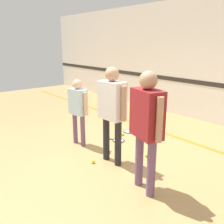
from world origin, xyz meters
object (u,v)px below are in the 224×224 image
at_px(tennis_ball_stray_left, 147,155).
at_px(person_instructor, 112,105).
at_px(racket_second_spare, 130,132).
at_px(tennis_ball_by_spare_racket, 123,134).
at_px(racket_spare_on_floor, 118,140).
at_px(person_student_right, 147,120).
at_px(tennis_ball_near_instructor, 93,161).
at_px(person_student_left, 78,105).

bearing_deg(tennis_ball_stray_left, person_instructor, -112.83).
relative_size(racket_second_spare, tennis_ball_by_spare_racket, 7.80).
bearing_deg(racket_second_spare, person_instructor, -56.22).
relative_size(person_instructor, tennis_ball_stray_left, 25.53).
height_order(person_instructor, racket_spare_on_floor, person_instructor).
bearing_deg(tennis_ball_stray_left, person_student_right, -48.94).
distance_m(person_instructor, tennis_ball_stray_left, 1.21).
height_order(racket_second_spare, tennis_ball_stray_left, tennis_ball_stray_left).
bearing_deg(tennis_ball_near_instructor, person_instructor, 60.81).
relative_size(person_student_left, person_student_right, 0.79).
xyz_separation_m(racket_spare_on_floor, tennis_ball_stray_left, (0.94, -0.10, 0.02)).
xyz_separation_m(person_student_right, tennis_ball_by_spare_racket, (-1.83, 1.21, -1.03)).
bearing_deg(person_student_left, person_instructor, -5.80).
distance_m(racket_second_spare, tennis_ball_near_instructor, 1.76).
height_order(racket_second_spare, tennis_ball_near_instructor, tennis_ball_near_instructor).
bearing_deg(tennis_ball_near_instructor, racket_second_spare, 115.01).
distance_m(person_student_right, tennis_ball_stray_left, 1.49).
distance_m(tennis_ball_near_instructor, tennis_ball_by_spare_racket, 1.48).
bearing_deg(tennis_ball_by_spare_racket, tennis_ball_near_instructor, -62.36).
distance_m(person_student_left, racket_second_spare, 1.57).
xyz_separation_m(person_student_left, racket_spare_on_floor, (0.37, 0.74, -0.83)).
height_order(racket_spare_on_floor, tennis_ball_stray_left, tennis_ball_stray_left).
bearing_deg(person_student_left, person_student_right, -11.89).
relative_size(person_student_left, racket_second_spare, 2.65).
xyz_separation_m(racket_second_spare, tennis_ball_near_instructor, (0.74, -1.59, 0.02)).
distance_m(racket_spare_on_floor, tennis_ball_stray_left, 0.94).
distance_m(person_student_left, racket_spare_on_floor, 1.18).
relative_size(person_student_left, tennis_ball_near_instructor, 20.69).
distance_m(person_instructor, racket_spare_on_floor, 1.43).
distance_m(racket_spare_on_floor, tennis_ball_by_spare_racket, 0.35).
xyz_separation_m(racket_spare_on_floor, tennis_ball_by_spare_racket, (-0.18, 0.30, 0.02)).
relative_size(person_instructor, tennis_ball_by_spare_racket, 25.53).
bearing_deg(tennis_ball_stray_left, racket_second_spare, 150.07).
height_order(person_instructor, tennis_ball_near_instructor, person_instructor).
bearing_deg(person_instructor, tennis_ball_by_spare_racket, 127.32).
bearing_deg(person_instructor, racket_second_spare, 122.35).
xyz_separation_m(person_student_right, tennis_ball_stray_left, (-0.71, 0.82, -1.03)).
bearing_deg(racket_spare_on_floor, tennis_ball_by_spare_racket, -85.12).
bearing_deg(person_instructor, person_student_left, 178.51).
bearing_deg(racket_second_spare, tennis_ball_near_instructor, -66.28).
xyz_separation_m(person_instructor, tennis_ball_near_instructor, (-0.17, -0.30, -1.01)).
height_order(racket_spare_on_floor, tennis_ball_near_instructor, tennis_ball_near_instructor).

